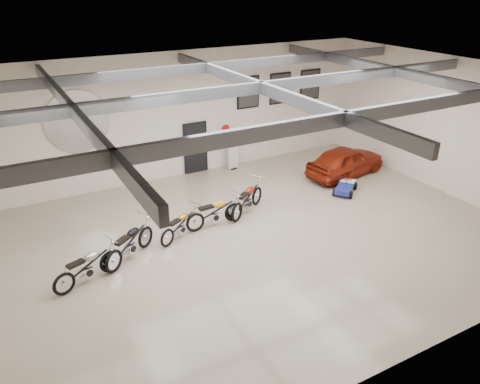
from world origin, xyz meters
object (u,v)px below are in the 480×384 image
motorcycle_yellow (215,212)px  vintage_car (346,161)px  motorcycle_gold (181,224)px  motorcycle_black (130,243)px  motorcycle_silver (87,266)px  go_kart (346,184)px  motorcycle_red (247,198)px  banner_stand (233,149)px

motorcycle_yellow → vintage_car: vintage_car is taller
motorcycle_gold → motorcycle_yellow: size_ratio=0.89×
motorcycle_black → motorcycle_yellow: size_ratio=1.04×
motorcycle_silver → motorcycle_black: motorcycle_black is taller
motorcycle_yellow → go_kart: (5.62, 0.05, -0.24)m
go_kart → motorcycle_black: bearing=146.7°
motorcycle_silver → motorcycle_red: (5.78, 1.51, 0.03)m
motorcycle_black → motorcycle_gold: motorcycle_black is taller
motorcycle_black → motorcycle_gold: 1.80m
banner_stand → motorcycle_gold: 6.03m
motorcycle_black → motorcycle_red: bearing=-23.8°
motorcycle_red → go_kart: bearing=-36.2°
motorcycle_yellow → motorcycle_red: bearing=10.8°
motorcycle_yellow → motorcycle_gold: bearing=-174.4°
motorcycle_yellow → go_kart: 5.62m
motorcycle_gold → motorcycle_red: motorcycle_red is taller
banner_stand → motorcycle_red: bearing=-121.5°
banner_stand → motorcycle_black: banner_stand is taller
motorcycle_red → go_kart: size_ratio=1.31×
go_kart → vintage_car: size_ratio=0.43×
motorcycle_yellow → vintage_car: (6.63, 1.32, 0.10)m
motorcycle_silver → go_kart: 10.06m
motorcycle_gold → vintage_car: bearing=-16.7°
banner_stand → motorcycle_silver: 9.03m
banner_stand → motorcycle_silver: banner_stand is taller
motorcycle_gold → motorcycle_red: (2.68, 0.49, 0.08)m
motorcycle_yellow → motorcycle_silver: bearing=-166.8°
motorcycle_black → motorcycle_yellow: bearing=-24.3°
go_kart → vintage_car: bearing=13.8°
banner_stand → motorcycle_yellow: (-2.90, -4.16, -0.39)m
banner_stand → motorcycle_gold: (-4.17, -4.33, -0.45)m
motorcycle_yellow → vintage_car: 6.76m
go_kart → vintage_car: (1.01, 1.27, 0.34)m
motorcycle_red → go_kart: 4.22m
motorcycle_gold → vintage_car: 8.04m
motorcycle_silver → motorcycle_red: motorcycle_red is taller
motorcycle_silver → vintage_car: size_ratio=0.54×
motorcycle_red → motorcycle_black: bearing=159.3°
banner_stand → motorcycle_red: size_ratio=0.88×
motorcycle_silver → motorcycle_black: bearing=3.2°
motorcycle_black → go_kart: 8.66m
banner_stand → motorcycle_black: size_ratio=0.88×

